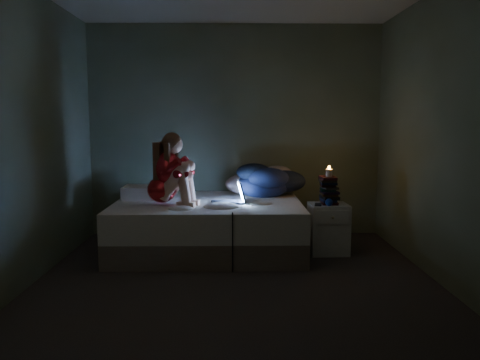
{
  "coord_description": "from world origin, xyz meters",
  "views": [
    {
      "loc": [
        -0.03,
        -4.1,
        1.44
      ],
      "look_at": [
        0.05,
        1.0,
        0.8
      ],
      "focal_mm": 35.97,
      "sensor_mm": 36.0,
      "label": 1
    }
  ],
  "objects_px": {
    "candle": "(329,172)",
    "phone": "(318,205)",
    "nightstand": "(328,229)",
    "laptop": "(228,192)",
    "woman": "(162,169)",
    "bed": "(208,226)"
  },
  "relations": [
    {
      "from": "candle",
      "to": "phone",
      "type": "height_order",
      "value": "candle"
    },
    {
      "from": "nightstand",
      "to": "phone",
      "type": "xyz_separation_m",
      "value": [
        -0.13,
        -0.06,
        0.28
      ]
    },
    {
      "from": "phone",
      "to": "laptop",
      "type": "bearing_deg",
      "value": -169.57
    },
    {
      "from": "phone",
      "to": "woman",
      "type": "bearing_deg",
      "value": -165.37
    },
    {
      "from": "woman",
      "to": "candle",
      "type": "bearing_deg",
      "value": 18.5
    },
    {
      "from": "woman",
      "to": "nightstand",
      "type": "bearing_deg",
      "value": 17.77
    },
    {
      "from": "bed",
      "to": "nightstand",
      "type": "distance_m",
      "value": 1.31
    },
    {
      "from": "candle",
      "to": "woman",
      "type": "bearing_deg",
      "value": -176.13
    },
    {
      "from": "laptop",
      "to": "candle",
      "type": "xyz_separation_m",
      "value": [
        1.09,
        0.03,
        0.21
      ]
    },
    {
      "from": "candle",
      "to": "phone",
      "type": "bearing_deg",
      "value": -146.94
    },
    {
      "from": "candle",
      "to": "nightstand",
      "type": "bearing_deg",
      "value": -89.47
    },
    {
      "from": "woman",
      "to": "candle",
      "type": "xyz_separation_m",
      "value": [
        1.77,
        0.12,
        -0.05
      ]
    },
    {
      "from": "bed",
      "to": "laptop",
      "type": "relative_size",
      "value": 5.77
    },
    {
      "from": "laptop",
      "to": "nightstand",
      "type": "xyz_separation_m",
      "value": [
        1.09,
        0.01,
        -0.41
      ]
    },
    {
      "from": "woman",
      "to": "phone",
      "type": "xyz_separation_m",
      "value": [
        1.65,
        0.04,
        -0.39
      ]
    },
    {
      "from": "bed",
      "to": "laptop",
      "type": "bearing_deg",
      "value": -30.56
    },
    {
      "from": "nightstand",
      "to": "phone",
      "type": "relative_size",
      "value": 3.85
    },
    {
      "from": "woman",
      "to": "candle",
      "type": "distance_m",
      "value": 1.78
    },
    {
      "from": "nightstand",
      "to": "bed",
      "type": "bearing_deg",
      "value": 172.7
    },
    {
      "from": "bed",
      "to": "nightstand",
      "type": "height_order",
      "value": "bed"
    },
    {
      "from": "bed",
      "to": "candle",
      "type": "distance_m",
      "value": 1.44
    },
    {
      "from": "bed",
      "to": "phone",
      "type": "bearing_deg",
      "value": -8.56
    }
  ]
}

